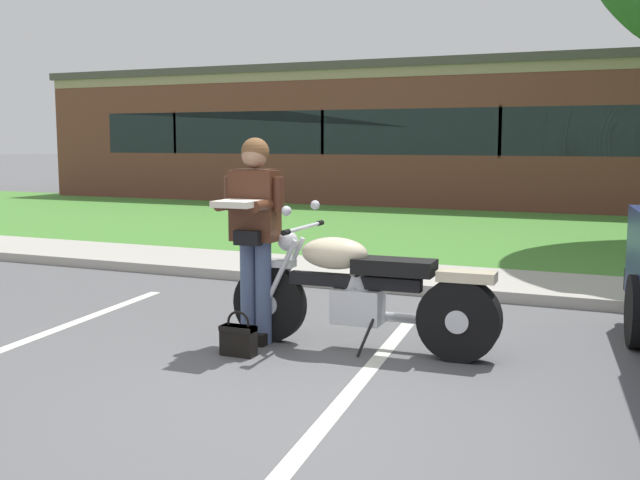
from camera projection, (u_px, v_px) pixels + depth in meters
The scene contains 12 objects.
ground_plane at pixel (326, 393), 5.13m from camera, with size 140.00×140.00×0.00m, color #565659.
curb_strip at pixel (453, 292), 8.27m from camera, with size 60.00×0.20×0.12m, color #ADA89E.
concrete_walk at pixel (471, 280), 9.05m from camera, with size 60.00×1.50×0.08m, color #ADA89E.
grass_lawn at pixel (535, 233), 13.72m from camera, with size 60.00×8.81×0.06m, color #478433.
stall_stripe_0 at pixel (25, 341), 6.45m from camera, with size 0.12×4.40×0.01m, color silver.
stall_stripe_1 at pixel (355, 387), 5.26m from camera, with size 0.12×4.40×0.01m, color silver.
motorcycle at pixel (371, 292), 6.10m from camera, with size 2.24×0.82×1.18m.
rider_person at pixel (254, 223), 6.28m from camera, with size 0.54×0.59×1.70m.
handbag at pixel (238, 338), 6.01m from camera, with size 0.28×0.13×0.36m.
hedge_left at pixel (430, 183), 18.83m from camera, with size 2.87×0.90×1.24m.
hedge_center_left at pixel (588, 186), 17.36m from camera, with size 2.53×0.90×1.24m.
brick_building at pixel (538, 136), 22.79m from camera, with size 26.22×11.96×3.62m.
Camera 1 is at (1.96, -4.55, 1.68)m, focal length 43.04 mm.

